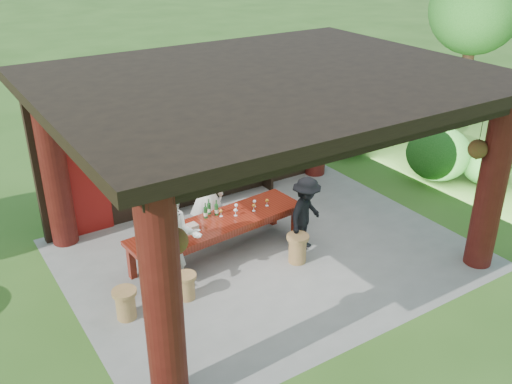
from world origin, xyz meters
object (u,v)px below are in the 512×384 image
wine_shelf (217,152)px  napkin_basket (190,228)px  stool_far_left (126,303)px  stool_near_right (297,248)px  stool_near_left (186,286)px  guest_man (306,214)px  tasting_table (218,227)px  guest_woman (176,241)px  host (207,197)px

wine_shelf → napkin_basket: size_ratio=10.63×
stool_far_left → stool_near_right: bearing=-2.3°
stool_near_right → napkin_basket: size_ratio=2.14×
wine_shelf → stool_near_left: wine_shelf is taller
stool_near_right → stool_far_left: size_ratio=1.05×
guest_man → tasting_table: bearing=131.7°
guest_man → guest_woman: bearing=151.3°
stool_near_right → guest_man: (0.42, 0.32, 0.45)m
stool_near_right → napkin_basket: (-1.75, 0.89, 0.53)m
stool_near_right → stool_far_left: bearing=177.7°
stool_near_left → guest_woman: bearing=87.0°
guest_woman → guest_man: size_ratio=1.24×
wine_shelf → tasting_table: 2.39m
host → stool_near_left: bearing=71.0°
guest_woman → napkin_basket: bearing=57.0°
wine_shelf → napkin_basket: (-1.72, -2.11, -0.40)m
stool_near_right → guest_man: guest_man is taller
stool_near_left → guest_woman: guest_woman is taller
stool_far_left → guest_woman: guest_woman is taller
tasting_table → stool_far_left: 2.35m
guest_woman → wine_shelf: bearing=64.5°
wine_shelf → tasting_table: wine_shelf is taller
guest_man → wine_shelf: bearing=73.6°
stool_near_left → host: host is taller
stool_near_left → host: (1.23, 1.53, 0.71)m
stool_near_left → stool_far_left: stool_far_left is taller
tasting_table → wine_shelf: bearing=61.0°
tasting_table → stool_near_left: size_ratio=7.56×
stool_near_left → stool_far_left: (-1.06, 0.05, 0.03)m
tasting_table → guest_man: 1.70m
wine_shelf → guest_woman: (-2.22, -2.55, -0.29)m
wine_shelf → host: size_ratio=1.43×
wine_shelf → stool_far_left: 4.46m
tasting_table → stool_near_left: tasting_table is taller
guest_woman → guest_man: guest_woman is taller
host → napkin_basket: 1.03m
host → guest_woman: host is taller
stool_near_left → stool_near_right: (2.26, -0.08, 0.04)m
wine_shelf → stool_far_left: size_ratio=5.22×
wine_shelf → napkin_basket: bearing=-129.3°
tasting_table → stool_near_right: (1.15, -0.97, -0.34)m
guest_woman → napkin_basket: 0.67m
tasting_table → host: size_ratio=1.85×
stool_far_left → napkin_basket: size_ratio=2.04×
stool_near_right → stool_near_left: bearing=177.9°
tasting_table → guest_man: size_ratio=2.38×
guest_man → napkin_basket: 2.24m
stool_far_left → guest_man: 3.77m
stool_near_right → stool_far_left: 3.32m
wine_shelf → stool_near_left: (-2.24, -2.91, -0.97)m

